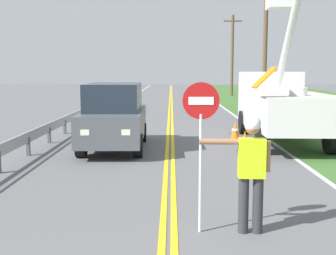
% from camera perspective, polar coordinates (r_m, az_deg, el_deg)
% --- Properties ---
extents(centerline_yellow_left, '(0.11, 110.00, 0.01)m').
position_cam_1_polar(centerline_yellow_left, '(22.39, 0.09, 0.89)').
color(centerline_yellow_left, yellow).
rests_on(centerline_yellow_left, ground).
extents(centerline_yellow_right, '(0.11, 110.00, 0.01)m').
position_cam_1_polar(centerline_yellow_right, '(22.39, 0.55, 0.89)').
color(centerline_yellow_right, yellow).
rests_on(centerline_yellow_right, ground).
extents(edge_line_right, '(0.12, 110.00, 0.01)m').
position_cam_1_polar(edge_line_right, '(22.67, 9.46, 0.87)').
color(edge_line_right, silver).
rests_on(edge_line_right, ground).
extents(edge_line_left, '(0.12, 110.00, 0.01)m').
position_cam_1_polar(edge_line_left, '(22.69, -8.81, 0.89)').
color(edge_line_left, silver).
rests_on(edge_line_left, ground).
extents(flagger_worker, '(1.09, 0.25, 1.83)m').
position_cam_1_polar(flagger_worker, '(6.93, 10.57, -4.95)').
color(flagger_worker, '#2D2D33').
rests_on(flagger_worker, ground).
extents(stop_sign_paddle, '(0.56, 0.04, 2.33)m').
position_cam_1_polar(stop_sign_paddle, '(6.75, 4.23, 0.53)').
color(stop_sign_paddle, silver).
rests_on(stop_sign_paddle, ground).
extents(utility_bucket_truck, '(2.81, 6.86, 5.50)m').
position_cam_1_polar(utility_bucket_truck, '(16.34, 14.14, 3.26)').
color(utility_bucket_truck, silver).
rests_on(utility_bucket_truck, ground).
extents(oncoming_suv_nearest, '(1.99, 4.64, 2.10)m').
position_cam_1_polar(oncoming_suv_nearest, '(14.32, -6.89, 1.47)').
color(oncoming_suv_nearest, '#4C5156').
rests_on(oncoming_suv_nearest, ground).
extents(utility_pole_mid, '(1.80, 0.28, 8.66)m').
position_cam_1_polar(utility_pole_mid, '(29.86, 12.36, 10.99)').
color(utility_pole_mid, brown).
rests_on(utility_pole_mid, ground).
extents(utility_pole_far, '(1.80, 0.28, 7.96)m').
position_cam_1_polar(utility_pole_far, '(45.24, 8.23, 9.31)').
color(utility_pole_far, brown).
rests_on(utility_pole_far, ground).
extents(traffic_cone_lead, '(0.40, 0.40, 0.70)m').
position_cam_1_polar(traffic_cone_lead, '(11.02, 10.21, -4.16)').
color(traffic_cone_lead, orange).
rests_on(traffic_cone_lead, ground).
extents(traffic_cone_mid, '(0.40, 0.40, 0.70)m').
position_cam_1_polar(traffic_cone_mid, '(13.74, 9.82, -1.88)').
color(traffic_cone_mid, orange).
rests_on(traffic_cone_mid, ground).
extents(traffic_cone_tail, '(0.40, 0.40, 0.70)m').
position_cam_1_polar(traffic_cone_tail, '(16.20, 8.61, -0.47)').
color(traffic_cone_tail, orange).
rests_on(traffic_cone_tail, ground).
extents(guardrail_left_shoulder, '(0.10, 32.00, 0.71)m').
position_cam_1_polar(guardrail_left_shoulder, '(19.24, -12.31, 1.21)').
color(guardrail_left_shoulder, '#9EA0A3').
rests_on(guardrail_left_shoulder, ground).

